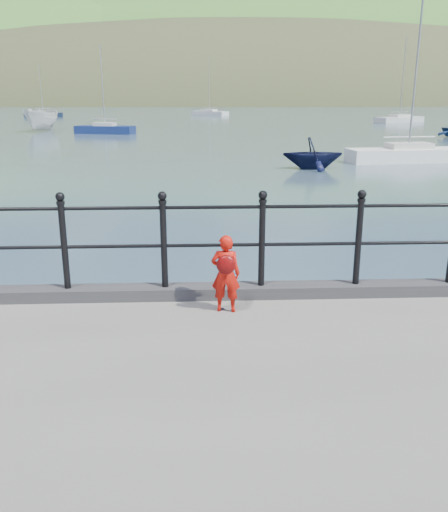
{
  "coord_description": "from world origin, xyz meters",
  "views": [
    {
      "loc": [
        -0.16,
        -6.53,
        3.45
      ],
      "look_at": [
        0.13,
        -0.2,
        1.55
      ],
      "focal_mm": 38.0,
      "sensor_mm": 36.0,
      "label": 1
    }
  ],
  "objects_px": {
    "sailboat_deep": "(210,113)",
    "sailboat_left": "(43,115)",
    "railing": "(213,233)",
    "sailboat_near": "(408,155)",
    "launch_navy": "(313,153)",
    "sailboat_port": "(105,130)",
    "launch_white": "(42,120)",
    "sailboat_far": "(399,120)",
    "child": "(226,273)"
  },
  "relations": [
    {
      "from": "sailboat_deep",
      "to": "sailboat_far",
      "type": "distance_m",
      "value": 34.57
    },
    {
      "from": "launch_white",
      "to": "sailboat_port",
      "type": "distance_m",
      "value": 7.57
    },
    {
      "from": "child",
      "to": "sailboat_near",
      "type": "xyz_separation_m",
      "value": [
        10.76,
        22.55,
        -1.13
      ]
    },
    {
      "from": "child",
      "to": "sailboat_far",
      "type": "relative_size",
      "value": 0.09
    },
    {
      "from": "sailboat_port",
      "to": "railing",
      "type": "bearing_deg",
      "value": -64.93
    },
    {
      "from": "sailboat_port",
      "to": "sailboat_left",
      "type": "bearing_deg",
      "value": 126.65
    },
    {
      "from": "child",
      "to": "sailboat_deep",
      "type": "height_order",
      "value": "sailboat_deep"
    },
    {
      "from": "launch_navy",
      "to": "sailboat_deep",
      "type": "relative_size",
      "value": 0.29
    },
    {
      "from": "railing",
      "to": "sailboat_near",
      "type": "xyz_separation_m",
      "value": [
        10.9,
        22.08,
        -1.48
      ]
    },
    {
      "from": "sailboat_far",
      "to": "sailboat_near",
      "type": "xyz_separation_m",
      "value": [
        -14.4,
        -41.14,
        -0.0
      ]
    },
    {
      "from": "sailboat_port",
      "to": "sailboat_deep",
      "type": "bearing_deg",
      "value": 90.81
    },
    {
      "from": "railing",
      "to": "child",
      "type": "bearing_deg",
      "value": -74.37
    },
    {
      "from": "launch_white",
      "to": "sailboat_deep",
      "type": "distance_m",
      "value": 43.94
    },
    {
      "from": "railing",
      "to": "sailboat_near",
      "type": "relative_size",
      "value": 2.05
    },
    {
      "from": "railing",
      "to": "sailboat_port",
      "type": "bearing_deg",
      "value": 101.02
    },
    {
      "from": "sailboat_left",
      "to": "launch_navy",
      "type": "bearing_deg",
      "value": -53.13
    },
    {
      "from": "child",
      "to": "sailboat_port",
      "type": "xyz_separation_m",
      "value": [
        -8.77,
        44.84,
        -1.13
      ]
    },
    {
      "from": "launch_navy",
      "to": "sailboat_left",
      "type": "bearing_deg",
      "value": 24.71
    },
    {
      "from": "sailboat_left",
      "to": "sailboat_far",
      "type": "relative_size",
      "value": 0.78
    },
    {
      "from": "child",
      "to": "launch_navy",
      "type": "bearing_deg",
      "value": -96.21
    },
    {
      "from": "sailboat_deep",
      "to": "child",
      "type": "bearing_deg",
      "value": -51.54
    },
    {
      "from": "railing",
      "to": "sailboat_far",
      "type": "relative_size",
      "value": 1.73
    },
    {
      "from": "sailboat_deep",
      "to": "sailboat_near",
      "type": "bearing_deg",
      "value": -42.67
    },
    {
      "from": "sailboat_deep",
      "to": "sailboat_left",
      "type": "bearing_deg",
      "value": -127.14
    },
    {
      "from": "sailboat_far",
      "to": "child",
      "type": "bearing_deg",
      "value": -143.35
    },
    {
      "from": "child",
      "to": "sailboat_deep",
      "type": "distance_m",
      "value": 89.02
    },
    {
      "from": "railing",
      "to": "sailboat_port",
      "type": "relative_size",
      "value": 2.32
    },
    {
      "from": "launch_navy",
      "to": "sailboat_far",
      "type": "distance_m",
      "value": 48.1
    },
    {
      "from": "launch_white",
      "to": "sailboat_left",
      "type": "distance_m",
      "value": 35.51
    },
    {
      "from": "railing",
      "to": "launch_navy",
      "type": "relative_size",
      "value": 6.38
    },
    {
      "from": "sailboat_far",
      "to": "launch_white",
      "type": "bearing_deg",
      "value": 168.78
    },
    {
      "from": "sailboat_port",
      "to": "sailboat_left",
      "type": "height_order",
      "value": "sailboat_left"
    },
    {
      "from": "launch_white",
      "to": "sailboat_near",
      "type": "distance_m",
      "value": 36.82
    },
    {
      "from": "launch_white",
      "to": "sailboat_far",
      "type": "distance_m",
      "value": 43.29
    },
    {
      "from": "sailboat_port",
      "to": "sailboat_far",
      "type": "relative_size",
      "value": 0.74
    },
    {
      "from": "launch_white",
      "to": "sailboat_far",
      "type": "height_order",
      "value": "sailboat_far"
    },
    {
      "from": "railing",
      "to": "child",
      "type": "relative_size",
      "value": 19.66
    },
    {
      "from": "railing",
      "to": "launch_white",
      "type": "bearing_deg",
      "value": 107.6
    },
    {
      "from": "sailboat_port",
      "to": "sailboat_deep",
      "type": "relative_size",
      "value": 0.79
    },
    {
      "from": "child",
      "to": "sailboat_near",
      "type": "distance_m",
      "value": 25.01
    },
    {
      "from": "sailboat_left",
      "to": "sailboat_port",
      "type": "bearing_deg",
      "value": -55.83
    },
    {
      "from": "launch_navy",
      "to": "sailboat_left",
      "type": "xyz_separation_m",
      "value": [
        -29.7,
        62.82,
        -0.41
      ]
    },
    {
      "from": "sailboat_near",
      "to": "launch_navy",
      "type": "bearing_deg",
      "value": -161.71
    },
    {
      "from": "sailboat_port",
      "to": "sailboat_far",
      "type": "xyz_separation_m",
      "value": [
        33.94,
        18.85,
        0.0
      ]
    },
    {
      "from": "launch_navy",
      "to": "sailboat_port",
      "type": "bearing_deg",
      "value": 28.61
    },
    {
      "from": "railing",
      "to": "sailboat_deep",
      "type": "relative_size",
      "value": 1.85
    },
    {
      "from": "child",
      "to": "launch_navy",
      "type": "distance_m",
      "value": 20.63
    },
    {
      "from": "child",
      "to": "sailboat_port",
      "type": "relative_size",
      "value": 0.12
    },
    {
      "from": "sailboat_port",
      "to": "sailboat_far",
      "type": "bearing_deg",
      "value": 43.1
    },
    {
      "from": "railing",
      "to": "sailboat_far",
      "type": "xyz_separation_m",
      "value": [
        25.3,
        63.22,
        -1.48
      ]
    }
  ]
}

